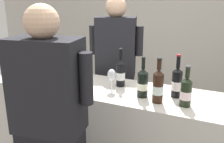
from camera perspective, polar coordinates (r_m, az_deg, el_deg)
The scene contains 15 objects.
wall_back at distance 4.47m, azimuth 15.37°, elevation 12.14°, with size 8.00×0.10×2.80m, color beige.
counter at distance 2.30m, azimuth 1.79°, elevation -15.54°, with size 2.48×0.58×0.97m, color beige.
wine_bottle_0 at distance 2.41m, azimuth -17.13°, elevation 0.89°, with size 0.07×0.07×0.31m.
wine_bottle_2 at distance 1.92m, azimuth 7.09°, elevation -2.60°, with size 0.08×0.08×0.32m.
wine_bottle_3 at distance 2.10m, azimuth -7.03°, elevation -1.09°, with size 0.08×0.08×0.31m.
wine_bottle_4 at distance 2.48m, azimuth -11.50°, elevation 1.76°, with size 0.08×0.08×0.33m.
wine_bottle_5 at distance 2.18m, azimuth -11.15°, elevation -0.34°, with size 0.08×0.08×0.33m.
wine_bottle_6 at distance 1.82m, azimuth 16.68°, elevation -4.48°, with size 0.08×0.08×0.29m.
wine_bottle_7 at distance 1.83m, azimuth 10.57°, elevation -3.30°, with size 0.08×0.08×0.34m.
wine_bottle_8 at distance 2.49m, azimuth -15.94°, elevation 1.43°, with size 0.08×0.08×0.32m.
wine_bottle_9 at distance 1.96m, azimuth 14.71°, elevation -2.42°, with size 0.08×0.08×0.34m.
wine_bottle_11 at distance 2.13m, azimuth 2.01°, elevation -0.27°, with size 0.08×0.08×0.33m.
wine_glass at distance 2.02m, azimuth -0.08°, elevation -0.99°, with size 0.07×0.07×0.19m.
person_server at distance 2.71m, azimuth 0.87°, elevation -1.89°, with size 0.55×0.34×1.73m.
person_guest at distance 1.72m, azimuth -13.84°, elevation -15.01°, with size 0.59×0.31×1.68m.
Camera 1 is at (0.75, -1.80, 1.71)m, focal length 39.66 mm.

